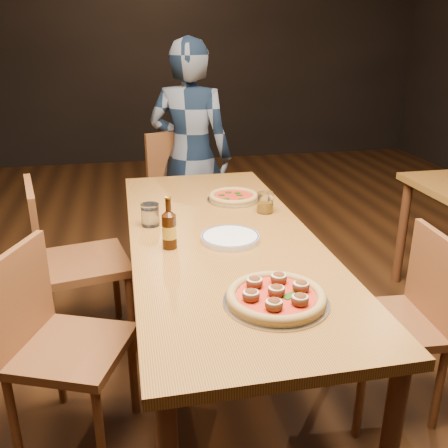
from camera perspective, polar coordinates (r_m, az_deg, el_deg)
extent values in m
plane|color=black|center=(2.59, -0.23, -16.78)|extent=(9.00, 9.00, 0.00)
plane|color=black|center=(6.51, -8.59, 20.14)|extent=(7.00, 0.00, 7.00)
cube|color=brown|center=(2.21, -0.26, -1.71)|extent=(0.80, 2.00, 0.04)
cylinder|color=#4F2A16|center=(3.19, -9.60, -1.94)|extent=(0.06, 0.06, 0.71)
cylinder|color=#4F2A16|center=(3.27, 2.35, -1.03)|extent=(0.06, 0.06, 0.71)
cylinder|color=#4F2A16|center=(3.48, 19.69, -0.92)|extent=(0.06, 0.06, 0.71)
cylinder|color=#B7B7BF|center=(1.68, 5.95, -8.84)|extent=(0.35, 0.35, 0.01)
cylinder|color=tan|center=(1.68, 5.97, -8.48)|extent=(0.33, 0.33, 0.02)
torus|color=tan|center=(1.67, 5.98, -8.20)|extent=(0.33, 0.33, 0.03)
cylinder|color=#B60A25|center=(1.67, 5.99, -8.14)|extent=(0.26, 0.26, 0.00)
cylinder|color=#B7B7BF|center=(2.66, 1.08, 2.82)|extent=(0.28, 0.28, 0.01)
cylinder|color=tan|center=(2.66, 1.08, 3.05)|extent=(0.26, 0.26, 0.02)
torus|color=tan|center=(2.66, 1.08, 3.22)|extent=(0.26, 0.26, 0.03)
cylinder|color=#B60A25|center=(2.66, 1.08, 3.26)|extent=(0.20, 0.20, 0.00)
cylinder|color=white|center=(2.14, 0.72, -1.62)|extent=(0.25, 0.25, 0.02)
cylinder|color=black|center=(2.06, -6.26, -0.88)|extent=(0.06, 0.06, 0.14)
cylinder|color=black|center=(2.02, -6.38, 1.95)|extent=(0.02, 0.02, 0.07)
cylinder|color=gold|center=(2.06, -6.26, -0.88)|extent=(0.06, 0.06, 0.05)
cylinder|color=white|center=(2.32, -8.42, 1.05)|extent=(0.08, 0.08, 0.10)
cylinder|color=#A57012|center=(2.47, 4.74, 2.46)|extent=(0.08, 0.08, 0.10)
imported|color=black|center=(3.47, -3.81, 7.66)|extent=(0.67, 0.57, 1.57)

